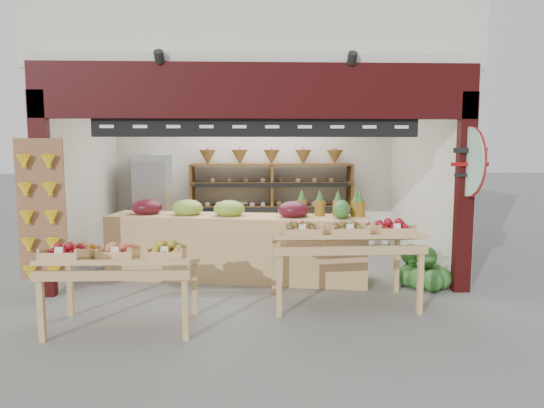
{
  "coord_description": "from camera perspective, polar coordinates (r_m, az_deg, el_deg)",
  "views": [
    {
      "loc": [
        -0.04,
        -7.33,
        1.93
      ],
      "look_at": [
        0.23,
        -0.2,
        1.1
      ],
      "focal_mm": 32.0,
      "sensor_mm": 36.0,
      "label": 1
    }
  ],
  "objects": [
    {
      "name": "ground",
      "position": [
        7.58,
        -1.81,
        -8.13
      ],
      "size": [
        60.0,
        60.0,
        0.0
      ],
      "primitive_type": "plane",
      "color": "slate",
      "rests_on": "ground"
    },
    {
      "name": "shop_structure",
      "position": [
        9.16,
        -1.98,
        19.16
      ],
      "size": [
        6.36,
        5.12,
        5.4
      ],
      "color": "beige",
      "rests_on": "ground"
    },
    {
      "name": "banana_board",
      "position": [
        6.77,
        -25.57,
        -0.94
      ],
      "size": [
        0.6,
        0.15,
        1.8
      ],
      "color": "brown",
      "rests_on": "ground"
    },
    {
      "name": "gift_sign",
      "position": [
        6.79,
        22.17,
        4.61
      ],
      "size": [
        0.04,
        0.93,
        0.92
      ],
      "color": "silver",
      "rests_on": "ground"
    },
    {
      "name": "back_shelving",
      "position": [
        9.28,
        -0.06,
        1.92
      ],
      "size": [
        3.08,
        0.51,
        1.9
      ],
      "color": "brown",
      "rests_on": "ground"
    },
    {
      "name": "refrigerator",
      "position": [
        9.43,
        -13.81,
        0.15
      ],
      "size": [
        0.83,
        0.83,
        1.8
      ],
      "primitive_type": "cube",
      "rotation": [
        0.0,
        0.0,
        0.21
      ],
      "color": "silver",
      "rests_on": "ground"
    },
    {
      "name": "cardboard_stack",
      "position": [
        8.1,
        -15.84,
        -5.79
      ],
      "size": [
        1.0,
        0.72,
        0.61
      ],
      "color": "silver",
      "rests_on": "ground"
    },
    {
      "name": "mid_counter",
      "position": [
        7.18,
        -4.27,
        -4.75
      ],
      "size": [
        3.85,
        1.38,
        1.17
      ],
      "color": "tan",
      "rests_on": "ground"
    },
    {
      "name": "display_table_left",
      "position": [
        5.51,
        -18.09,
        -6.07
      ],
      "size": [
        1.55,
        0.87,
        0.99
      ],
      "color": "tan",
      "rests_on": "ground"
    },
    {
      "name": "display_table_right",
      "position": [
        6.02,
        8.38,
        -3.51
      ],
      "size": [
        1.78,
        1.02,
        1.11
      ],
      "color": "tan",
      "rests_on": "ground"
    },
    {
      "name": "watermelon_pile",
      "position": [
        7.15,
        17.27,
        -7.55
      ],
      "size": [
        0.72,
        0.74,
        0.56
      ],
      "color": "#20521B",
      "rests_on": "ground"
    }
  ]
}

